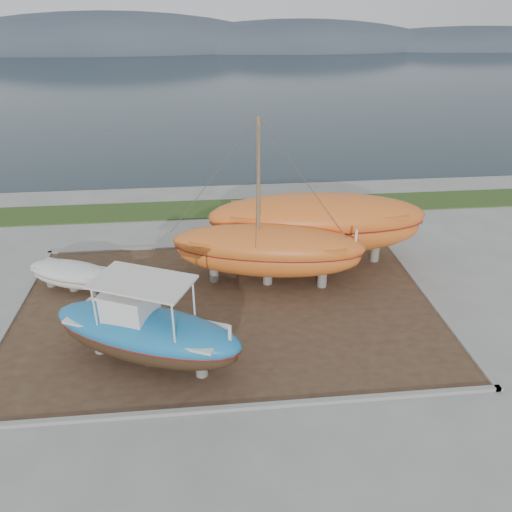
{
  "coord_description": "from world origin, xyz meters",
  "views": [
    {
      "loc": [
        -0.61,
        -14.41,
        12.2
      ],
      "look_at": [
        1.28,
        4.0,
        2.52
      ],
      "focal_mm": 35.0,
      "sensor_mm": 36.0,
      "label": 1
    }
  ],
  "objects_px": {
    "orange_bare_hull": "(316,230)",
    "white_dinghy": "(72,277)",
    "blue_caique": "(145,323)",
    "orange_sailboat": "(268,207)"
  },
  "relations": [
    {
      "from": "orange_bare_hull",
      "to": "white_dinghy",
      "type": "bearing_deg",
      "value": -168.04
    },
    {
      "from": "blue_caique",
      "to": "white_dinghy",
      "type": "height_order",
      "value": "blue_caique"
    },
    {
      "from": "orange_bare_hull",
      "to": "orange_sailboat",
      "type": "bearing_deg",
      "value": -139.82
    },
    {
      "from": "orange_sailboat",
      "to": "orange_bare_hull",
      "type": "distance_m",
      "value": 3.93
    },
    {
      "from": "blue_caique",
      "to": "white_dinghy",
      "type": "distance_m",
      "value": 6.97
    },
    {
      "from": "white_dinghy",
      "to": "orange_bare_hull",
      "type": "height_order",
      "value": "orange_bare_hull"
    },
    {
      "from": "white_dinghy",
      "to": "orange_sailboat",
      "type": "relative_size",
      "value": 0.49
    },
    {
      "from": "blue_caique",
      "to": "orange_bare_hull",
      "type": "bearing_deg",
      "value": 67.3
    },
    {
      "from": "blue_caique",
      "to": "white_dinghy",
      "type": "relative_size",
      "value": 1.69
    },
    {
      "from": "blue_caique",
      "to": "orange_bare_hull",
      "type": "xyz_separation_m",
      "value": [
        7.74,
        7.24,
        -0.01
      ]
    }
  ]
}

